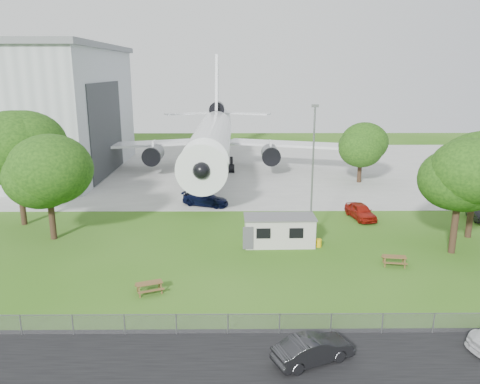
{
  "coord_description": "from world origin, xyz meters",
  "views": [
    {
      "loc": [
        1.49,
        -33.81,
        14.96
      ],
      "look_at": [
        1.85,
        8.0,
        4.0
      ],
      "focal_mm": 35.0,
      "sensor_mm": 36.0,
      "label": 1
    }
  ],
  "objects_px": {
    "site_cabin": "(279,230)",
    "picnic_west": "(150,293)",
    "car_centre_sedan": "(313,350)",
    "airliner": "(213,137)",
    "picnic_east": "(394,265)"
  },
  "relations": [
    {
      "from": "picnic_west",
      "to": "airliner",
      "type": "bearing_deg",
      "value": 65.04
    },
    {
      "from": "picnic_east",
      "to": "car_centre_sedan",
      "type": "relative_size",
      "value": 0.41
    },
    {
      "from": "site_cabin",
      "to": "car_centre_sedan",
      "type": "bearing_deg",
      "value": -89.26
    },
    {
      "from": "site_cabin",
      "to": "picnic_west",
      "type": "xyz_separation_m",
      "value": [
        -9.81,
        -9.15,
        -1.31
      ]
    },
    {
      "from": "airliner",
      "to": "site_cabin",
      "type": "bearing_deg",
      "value": -76.73
    },
    {
      "from": "airliner",
      "to": "car_centre_sedan",
      "type": "height_order",
      "value": "airliner"
    },
    {
      "from": "picnic_west",
      "to": "picnic_east",
      "type": "relative_size",
      "value": 1.0
    },
    {
      "from": "airliner",
      "to": "picnic_east",
      "type": "relative_size",
      "value": 26.52
    },
    {
      "from": "car_centre_sedan",
      "to": "airliner",
      "type": "bearing_deg",
      "value": -15.31
    },
    {
      "from": "picnic_west",
      "to": "site_cabin",
      "type": "bearing_deg",
      "value": 21.65
    },
    {
      "from": "picnic_west",
      "to": "car_centre_sedan",
      "type": "bearing_deg",
      "value": -59.9
    },
    {
      "from": "airliner",
      "to": "site_cabin",
      "type": "height_order",
      "value": "airliner"
    },
    {
      "from": "picnic_west",
      "to": "car_centre_sedan",
      "type": "relative_size",
      "value": 0.41
    },
    {
      "from": "airliner",
      "to": "picnic_east",
      "type": "bearing_deg",
      "value": -65.84
    },
    {
      "from": "picnic_west",
      "to": "car_centre_sedan",
      "type": "xyz_separation_m",
      "value": [
        10.03,
        -7.99,
        0.72
      ]
    }
  ]
}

